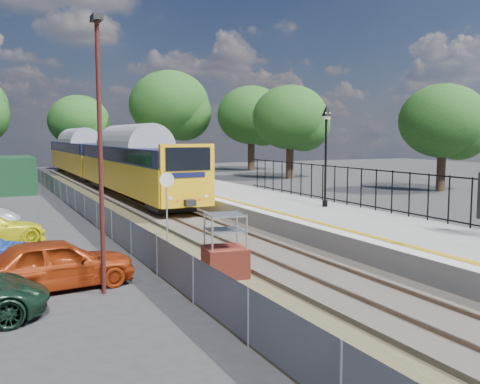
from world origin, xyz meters
TOP-DOWN VIEW (x-y plane):
  - ground at (0.00, 0.00)m, footprint 120.00×120.00m
  - track_bed at (-0.47, 9.67)m, footprint 5.90×80.00m
  - platform at (4.20, 8.00)m, footprint 5.00×70.00m
  - platform_edge at (2.14, 8.00)m, footprint 0.90×70.00m
  - victorian_lamp_north at (5.30, 6.00)m, footprint 0.44×0.44m
  - palisade_fence at (6.55, 2.24)m, footprint 0.12×26.00m
  - wire_fence at (-4.20, 12.00)m, footprint 0.06×52.00m
  - tree_line at (1.40, 42.00)m, footprint 56.80×43.80m
  - train at (0.00, 30.05)m, footprint 2.82×40.83m
  - brick_plinth at (-2.50, -0.15)m, footprint 1.36×1.36m
  - speed_sign at (-2.50, 5.17)m, footprint 0.55×0.14m
  - carpark_lamp at (-6.01, -0.19)m, footprint 0.25×0.50m
  - car_red at (-7.07, 0.81)m, footprint 4.28×2.10m

SIDE VIEW (x-z plane):
  - ground at x=0.00m, z-range 0.00..0.00m
  - track_bed at x=-0.47m, z-range -0.05..0.24m
  - platform at x=4.20m, z-range 0.00..0.90m
  - wire_fence at x=-4.20m, z-range 0.00..1.20m
  - car_red at x=-7.07m, z-range 0.00..1.41m
  - platform_edge at x=2.14m, z-range 0.90..0.91m
  - brick_plinth at x=-2.50m, z-range -0.04..1.87m
  - palisade_fence at x=6.55m, z-range 0.84..2.84m
  - speed_sign at x=-2.50m, z-range 0.49..3.25m
  - train at x=0.00m, z-range 0.59..4.09m
  - carpark_lamp at x=-6.01m, z-range 0.49..7.63m
  - victorian_lamp_north at x=5.30m, z-range 2.00..6.60m
  - tree_line at x=1.40m, z-range 0.67..12.55m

